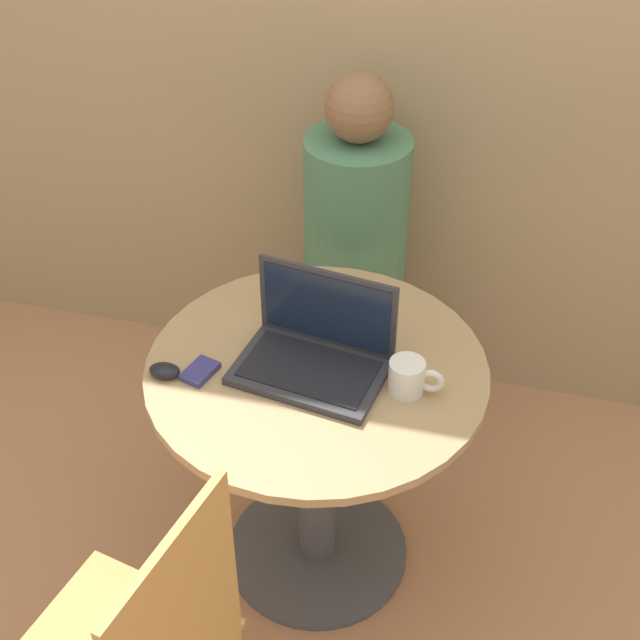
% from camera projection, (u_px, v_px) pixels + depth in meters
% --- Properties ---
extents(ground_plane, '(12.00, 12.00, 0.00)m').
position_uv_depth(ground_plane, '(317.00, 552.00, 2.58)').
color(ground_plane, tan).
extents(back_wall, '(7.00, 0.05, 2.60)m').
position_uv_depth(back_wall, '(396.00, 0.00, 2.44)').
color(back_wall, tan).
rests_on(back_wall, ground_plane).
extents(round_table, '(0.83, 0.83, 0.72)m').
position_uv_depth(round_table, '(317.00, 431.00, 2.27)').
color(round_table, '#4C4C51').
rests_on(round_table, ground_plane).
extents(laptop, '(0.38, 0.28, 0.23)m').
position_uv_depth(laptop, '(315.00, 350.00, 2.10)').
color(laptop, '#2D2D33').
rests_on(laptop, round_table).
extents(cell_phone, '(0.08, 0.10, 0.02)m').
position_uv_depth(cell_phone, '(200.00, 371.00, 2.10)').
color(cell_phone, navy).
rests_on(cell_phone, round_table).
extents(computer_mouse, '(0.08, 0.05, 0.03)m').
position_uv_depth(computer_mouse, '(165.00, 371.00, 2.10)').
color(computer_mouse, black).
rests_on(computer_mouse, round_table).
extents(coffee_cup, '(0.13, 0.08, 0.08)m').
position_uv_depth(coffee_cup, '(409.00, 377.00, 2.04)').
color(coffee_cup, white).
rests_on(coffee_cup, round_table).
extents(person_seated, '(0.33, 0.49, 1.18)m').
position_uv_depth(person_seated, '(356.00, 274.00, 2.81)').
color(person_seated, brown).
rests_on(person_seated, ground_plane).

